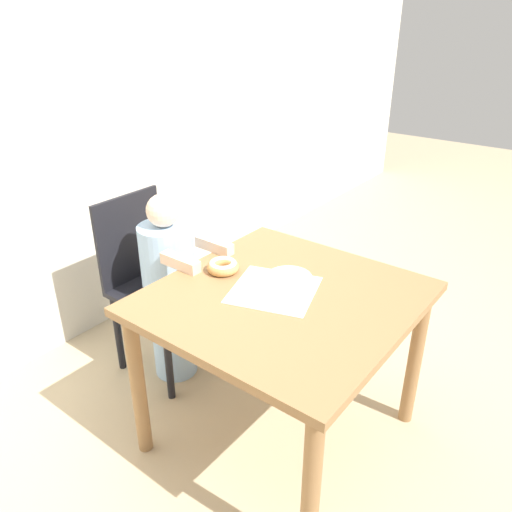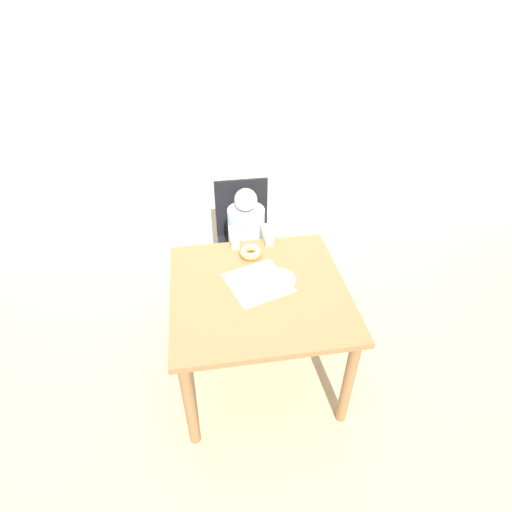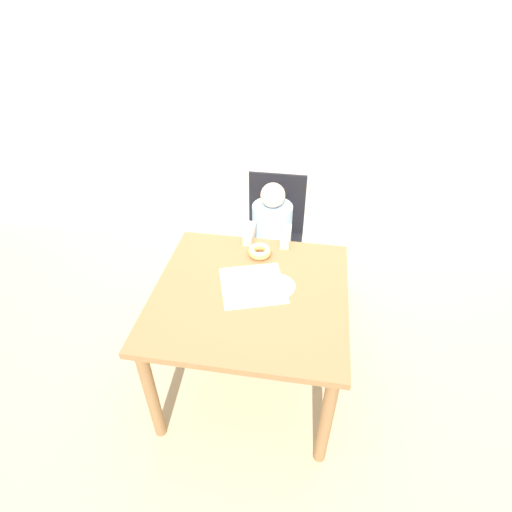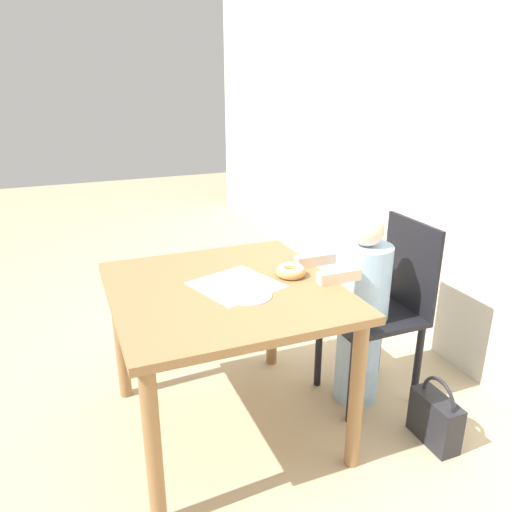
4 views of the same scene
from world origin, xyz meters
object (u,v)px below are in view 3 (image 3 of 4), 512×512
chair (274,241)px  donut (260,251)px  handbag (329,283)px  child_figure (271,250)px

chair → donut: (-0.02, -0.49, 0.27)m
donut → chair: bearing=87.5°
donut → handbag: size_ratio=0.41×
child_figure → chair: bearing=90.0°
chair → handbag: chair is taller
handbag → chair: bearing=-176.9°
child_figure → donut: bearing=-93.3°
child_figure → handbag: (0.42, 0.15, -0.36)m
child_figure → donut: child_figure is taller
donut → handbag: bearing=49.6°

